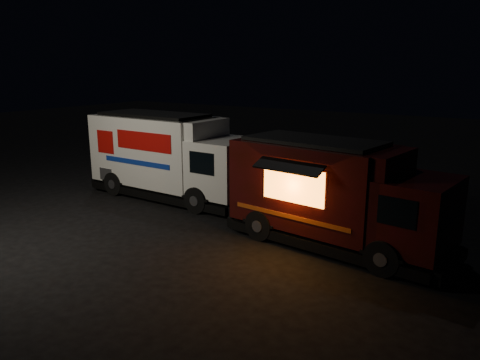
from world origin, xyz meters
name	(u,v)px	position (x,y,z in m)	size (l,w,h in m)	color
ground	(146,230)	(0.00, 0.00, 0.00)	(80.00, 80.00, 0.00)	black
white_truck	(173,157)	(-1.74, 3.36, 1.60)	(7.07, 2.41, 3.21)	white
red_truck	(339,195)	(5.43, 2.01, 1.49)	(6.39, 2.35, 2.97)	#370A0C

